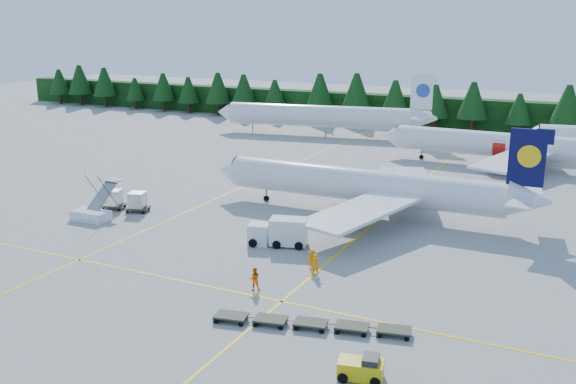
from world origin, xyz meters
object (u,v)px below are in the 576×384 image
at_px(airliner_navy, 356,185).
at_px(airstairs, 93,212).
at_px(airliner_red, 497,145).
at_px(service_truck, 278,232).
at_px(baggage_tug, 362,368).

bearing_deg(airliner_navy, airstairs, -149.22).
bearing_deg(airstairs, airliner_red, 53.22).
xyz_separation_m(airliner_red, service_truck, (-13.08, -44.50, -1.85)).
distance_m(airliner_navy, airliner_red, 32.91).
relative_size(airliner_navy, airstairs, 6.59).
relative_size(airliner_red, airstairs, 6.57).
bearing_deg(airliner_red, airliner_navy, -106.41).
bearing_deg(airstairs, service_truck, 3.85).
height_order(airstairs, service_truck, airstairs).
relative_size(service_truck, baggage_tug, 2.03).
relative_size(airstairs, service_truck, 0.94).
xyz_separation_m(service_truck, baggage_tug, (15.01, -18.80, -0.62)).
bearing_deg(airliner_navy, airliner_red, 71.70).
height_order(airliner_navy, baggage_tug, airliner_navy).
relative_size(airliner_red, service_truck, 6.20).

